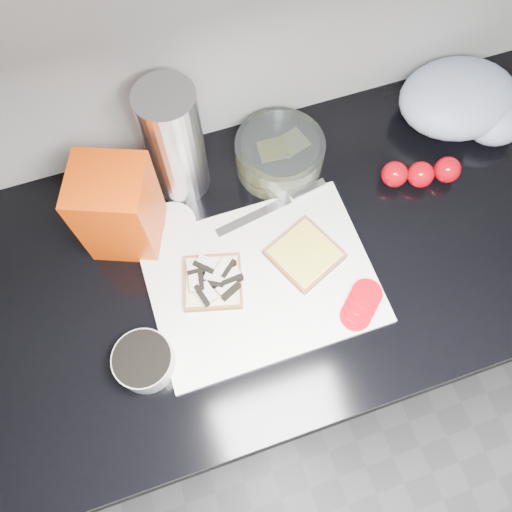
{
  "coord_description": "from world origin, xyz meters",
  "views": [
    {
      "loc": [
        -0.25,
        0.85,
        1.76
      ],
      "look_at": [
        -0.13,
        1.18,
        0.95
      ],
      "focal_mm": 35.0,
      "sensor_mm": 36.0,
      "label": 1
    }
  ],
  "objects_px": {
    "glass_bowl": "(279,155)",
    "bread_bag": "(119,209)",
    "cutting_board": "(261,280)",
    "steel_canister": "(175,144)"
  },
  "relations": [
    {
      "from": "cutting_board",
      "to": "steel_canister",
      "type": "distance_m",
      "value": 0.29
    },
    {
      "from": "glass_bowl",
      "to": "bread_bag",
      "type": "bearing_deg",
      "value": -169.86
    },
    {
      "from": "glass_bowl",
      "to": "bread_bag",
      "type": "relative_size",
      "value": 0.9
    },
    {
      "from": "cutting_board",
      "to": "steel_canister",
      "type": "height_order",
      "value": "steel_canister"
    },
    {
      "from": "glass_bowl",
      "to": "bread_bag",
      "type": "height_order",
      "value": "bread_bag"
    },
    {
      "from": "cutting_board",
      "to": "bread_bag",
      "type": "bearing_deg",
      "value": 140.1
    },
    {
      "from": "glass_bowl",
      "to": "bread_bag",
      "type": "distance_m",
      "value": 0.33
    },
    {
      "from": "bread_bag",
      "to": "cutting_board",
      "type": "bearing_deg",
      "value": -17.81
    },
    {
      "from": "cutting_board",
      "to": "glass_bowl",
      "type": "height_order",
      "value": "glass_bowl"
    },
    {
      "from": "bread_bag",
      "to": "steel_canister",
      "type": "height_order",
      "value": "steel_canister"
    }
  ]
}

